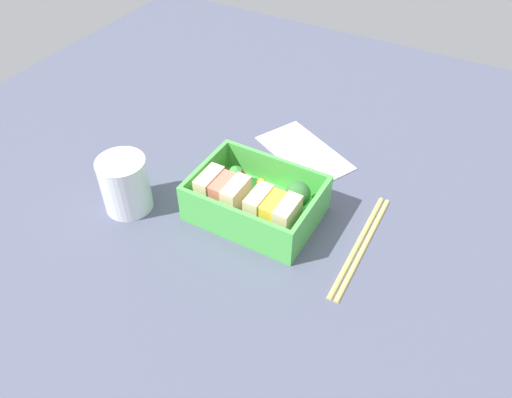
{
  "coord_description": "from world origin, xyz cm",
  "views": [
    {
      "loc": [
        -24.32,
        42.98,
        48.71
      ],
      "look_at": [
        0.0,
        0.0,
        2.7
      ],
      "focal_mm": 35.0,
      "sensor_mm": 36.0,
      "label": 1
    }
  ],
  "objects_px": {
    "broccoli_floret": "(298,195)",
    "chopstick_pair": "(361,244)",
    "sandwich_left": "(273,213)",
    "drinking_glass": "(125,184)",
    "carrot_stick_far_left": "(262,193)",
    "strawberry_far_left": "(236,177)",
    "sandwich_center_left": "(223,194)",
    "folded_napkin": "(304,152)"
  },
  "relations": [
    {
      "from": "sandwich_left",
      "to": "carrot_stick_far_left",
      "type": "relative_size",
      "value": 1.21
    },
    {
      "from": "carrot_stick_far_left",
      "to": "strawberry_far_left",
      "type": "height_order",
      "value": "strawberry_far_left"
    },
    {
      "from": "broccoli_floret",
      "to": "carrot_stick_far_left",
      "type": "distance_m",
      "value": 0.06
    },
    {
      "from": "chopstick_pair",
      "to": "folded_napkin",
      "type": "height_order",
      "value": "chopstick_pair"
    },
    {
      "from": "strawberry_far_left",
      "to": "chopstick_pair",
      "type": "xyz_separation_m",
      "value": [
        -0.2,
        0.01,
        -0.02
      ]
    },
    {
      "from": "strawberry_far_left",
      "to": "drinking_glass",
      "type": "bearing_deg",
      "value": 40.96
    },
    {
      "from": "sandwich_center_left",
      "to": "sandwich_left",
      "type": "bearing_deg",
      "value": 180.0
    },
    {
      "from": "sandwich_left",
      "to": "drinking_glass",
      "type": "bearing_deg",
      "value": 14.23
    },
    {
      "from": "sandwich_left",
      "to": "strawberry_far_left",
      "type": "relative_size",
      "value": 1.78
    },
    {
      "from": "sandwich_left",
      "to": "folded_napkin",
      "type": "bearing_deg",
      "value": -77.72
    },
    {
      "from": "chopstick_pair",
      "to": "drinking_glass",
      "type": "relative_size",
      "value": 2.46
    },
    {
      "from": "sandwich_center_left",
      "to": "broccoli_floret",
      "type": "relative_size",
      "value": 1.36
    },
    {
      "from": "sandwich_left",
      "to": "broccoli_floret",
      "type": "xyz_separation_m",
      "value": [
        -0.01,
        -0.05,
        0.0
      ]
    },
    {
      "from": "sandwich_center_left",
      "to": "chopstick_pair",
      "type": "xyz_separation_m",
      "value": [
        -0.19,
        -0.04,
        -0.03
      ]
    },
    {
      "from": "chopstick_pair",
      "to": "strawberry_far_left",
      "type": "bearing_deg",
      "value": -3.4
    },
    {
      "from": "carrot_stick_far_left",
      "to": "strawberry_far_left",
      "type": "distance_m",
      "value": 0.04
    },
    {
      "from": "sandwich_left",
      "to": "sandwich_center_left",
      "type": "distance_m",
      "value": 0.08
    },
    {
      "from": "sandwich_left",
      "to": "carrot_stick_far_left",
      "type": "xyz_separation_m",
      "value": [
        0.04,
        -0.05,
        -0.02
      ]
    },
    {
      "from": "broccoli_floret",
      "to": "chopstick_pair",
      "type": "relative_size",
      "value": 0.23
    },
    {
      "from": "drinking_glass",
      "to": "folded_napkin",
      "type": "xyz_separation_m",
      "value": [
        -0.16,
        -0.23,
        -0.04
      ]
    },
    {
      "from": "broccoli_floret",
      "to": "sandwich_left",
      "type": "bearing_deg",
      "value": 74.38
    },
    {
      "from": "sandwich_left",
      "to": "folded_napkin",
      "type": "relative_size",
      "value": 0.4
    },
    {
      "from": "broccoli_floret",
      "to": "folded_napkin",
      "type": "relative_size",
      "value": 0.3
    },
    {
      "from": "drinking_glass",
      "to": "folded_napkin",
      "type": "bearing_deg",
      "value": -124.96
    },
    {
      "from": "sandwich_center_left",
      "to": "folded_napkin",
      "type": "distance_m",
      "value": 0.19
    },
    {
      "from": "sandwich_left",
      "to": "broccoli_floret",
      "type": "bearing_deg",
      "value": -105.62
    },
    {
      "from": "sandwich_center_left",
      "to": "folded_napkin",
      "type": "bearing_deg",
      "value": -101.43
    },
    {
      "from": "sandwich_left",
      "to": "drinking_glass",
      "type": "height_order",
      "value": "drinking_glass"
    },
    {
      "from": "broccoli_floret",
      "to": "drinking_glass",
      "type": "bearing_deg",
      "value": 24.54
    },
    {
      "from": "carrot_stick_far_left",
      "to": "chopstick_pair",
      "type": "xyz_separation_m",
      "value": [
        -0.15,
        0.01,
        -0.02
      ]
    },
    {
      "from": "strawberry_far_left",
      "to": "chopstick_pair",
      "type": "distance_m",
      "value": 0.2
    },
    {
      "from": "sandwich_left",
      "to": "chopstick_pair",
      "type": "height_order",
      "value": "sandwich_left"
    },
    {
      "from": "sandwich_left",
      "to": "strawberry_far_left",
      "type": "bearing_deg",
      "value": -30.3
    },
    {
      "from": "carrot_stick_far_left",
      "to": "sandwich_center_left",
      "type": "bearing_deg",
      "value": 53.31
    },
    {
      "from": "drinking_glass",
      "to": "sandwich_left",
      "type": "bearing_deg",
      "value": -165.77
    },
    {
      "from": "broccoli_floret",
      "to": "chopstick_pair",
      "type": "xyz_separation_m",
      "value": [
        -0.1,
        0.01,
        -0.04
      ]
    },
    {
      "from": "strawberry_far_left",
      "to": "drinking_glass",
      "type": "height_order",
      "value": "drinking_glass"
    },
    {
      "from": "broccoli_floret",
      "to": "drinking_glass",
      "type": "xyz_separation_m",
      "value": [
        0.21,
        0.1,
        0.0
      ]
    },
    {
      "from": "sandwich_left",
      "to": "drinking_glass",
      "type": "xyz_separation_m",
      "value": [
        0.2,
        0.05,
        0.0
      ]
    },
    {
      "from": "drinking_glass",
      "to": "sandwich_center_left",
      "type": "bearing_deg",
      "value": -157.86
    },
    {
      "from": "carrot_stick_far_left",
      "to": "strawberry_far_left",
      "type": "xyz_separation_m",
      "value": [
        0.04,
        -0.0,
        0.01
      ]
    },
    {
      "from": "carrot_stick_far_left",
      "to": "chopstick_pair",
      "type": "height_order",
      "value": "carrot_stick_far_left"
    }
  ]
}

